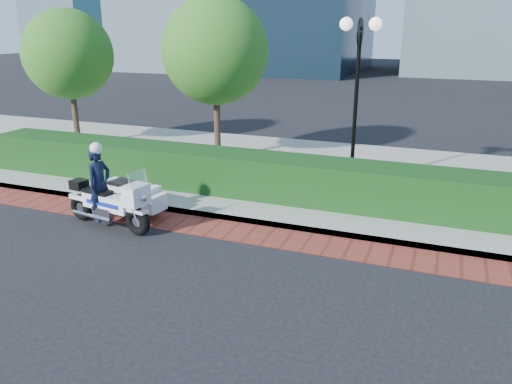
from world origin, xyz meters
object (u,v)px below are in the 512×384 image
(police_motorcycle, at_px, (115,194))
(tree_b, at_px, (215,51))
(lamppost, at_px, (357,77))
(tree_a, at_px, (68,55))

(police_motorcycle, bearing_deg, tree_b, 100.16)
(tree_b, bearing_deg, police_motorcycle, -89.23)
(tree_b, height_order, police_motorcycle, tree_b)
(lamppost, bearing_deg, tree_b, 163.89)
(tree_a, height_order, tree_b, tree_b)
(tree_b, relative_size, police_motorcycle, 2.12)
(lamppost, distance_m, police_motorcycle, 6.47)
(tree_a, bearing_deg, tree_b, 0.00)
(tree_b, bearing_deg, lamppost, -16.11)
(tree_a, relative_size, police_motorcycle, 1.99)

